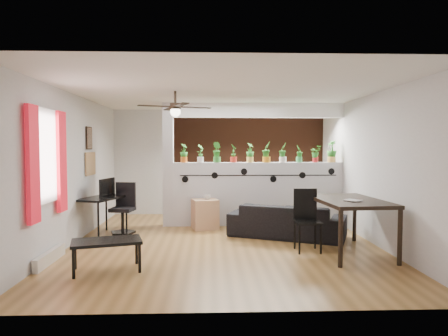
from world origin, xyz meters
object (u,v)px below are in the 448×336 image
potted_plant_2 (217,152)px  coffee_table (107,243)px  potted_plant_9 (332,151)px  office_chair (124,212)px  computer_desk (102,201)px  potted_plant_5 (266,151)px  potted_plant_3 (234,153)px  potted_plant_4 (250,152)px  dining_table (349,205)px  potted_plant_6 (283,152)px  ceiling_fan (175,108)px  potted_plant_7 (299,153)px  potted_plant_1 (200,153)px  potted_plant_0 (184,152)px  folding_chair (306,214)px  sofa (287,221)px  potted_plant_8 (315,153)px  cup (207,197)px  cube_shelf (205,214)px

potted_plant_2 → coffee_table: 3.65m
potted_plant_9 → office_chair: bearing=-169.9°
computer_desk → potted_plant_9: bearing=11.5°
potted_plant_5 → computer_desk: size_ratio=0.40×
potted_plant_3 → coffee_table: potted_plant_3 is taller
potted_plant_4 → dining_table: bearing=-59.5°
coffee_table → potted_plant_4: bearing=53.9°
potted_plant_4 → potted_plant_6: size_ratio=0.97×
potted_plant_5 → ceiling_fan: bearing=-134.6°
potted_plant_7 → computer_desk: size_ratio=0.33×
computer_desk → potted_plant_6: bearing=14.7°
potted_plant_1 → computer_desk: size_ratio=0.34×
potted_plant_0 → computer_desk: 1.96m
potted_plant_0 → folding_chair: 3.13m
potted_plant_5 → sofa: 1.74m
potted_plant_8 → sofa: 1.88m
potted_plant_0 → potted_plant_8: (2.81, -0.00, -0.02)m
cup → folding_chair: 2.38m
potted_plant_2 → potted_plant_7: 1.76m
potted_plant_3 → office_chair: (-2.17, -0.76, -1.13)m
potted_plant_0 → potted_plant_4: bearing=-0.0°
potted_plant_4 → office_chair: (-2.52, -0.76, -1.14)m
cube_shelf → coffee_table: cube_shelf is taller
potted_plant_2 → potted_plant_0: bearing=180.0°
potted_plant_0 → office_chair: bearing=-145.7°
potted_plant_6 → cup: 1.88m
coffee_table → potted_plant_7: bearing=43.0°
office_chair → sofa: bearing=-6.8°
potted_plant_0 → potted_plant_3: (1.05, -0.00, -0.00)m
potted_plant_1 → folding_chair: (1.76, -2.09, -0.97)m
potted_plant_0 → potted_plant_9: potted_plant_9 is taller
potted_plant_5 → potted_plant_6: size_ratio=1.06×
potted_plant_3 → office_chair: potted_plant_3 is taller
sofa → coffee_table: sofa is taller
potted_plant_4 → dining_table: 2.76m
potted_plant_1 → potted_plant_6: potted_plant_6 is taller
computer_desk → potted_plant_3: bearing=20.4°
potted_plant_5 → folding_chair: potted_plant_5 is taller
potted_plant_8 → dining_table: potted_plant_8 is taller
potted_plant_9 → potted_plant_6: bearing=180.0°
coffee_table → potted_plant_9: bearing=37.6°
potted_plant_8 → cup: 2.50m
sofa → computer_desk: (-3.45, 0.19, 0.38)m
potted_plant_3 → potted_plant_9: bearing=0.0°
potted_plant_9 → cup: (-2.66, -0.34, -0.94)m
potted_plant_3 → potted_plant_6: (1.05, 0.00, 0.02)m
ceiling_fan → potted_plant_2: ceiling_fan is taller
potted_plant_6 → sofa: potted_plant_6 is taller
potted_plant_9 → potted_plant_3: bearing=180.0°
potted_plant_6 → potted_plant_9: (1.05, -0.00, 0.02)m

